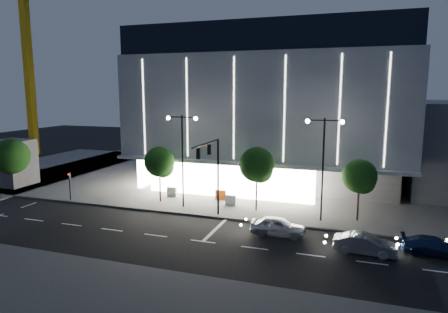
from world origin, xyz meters
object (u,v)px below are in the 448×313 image
object	(u,v)px
traffic_mast	(212,164)
barrier_d	(231,200)
street_lamp_west	(182,147)
tree_mid	(257,167)
tree_left	(160,164)
barrier_c	(221,195)
tower_crane	(31,36)
car_third	(435,246)
street_lamp_east	(323,154)
car_second	(365,244)
car_lead	(278,226)
tree_right	(360,178)
barrier_b	(172,192)
ped_signal_far	(70,183)

from	to	relation	value
traffic_mast	barrier_d	xyz separation A→B (m)	(0.21, 4.55, -4.38)
street_lamp_west	tree_mid	bearing A→B (deg)	8.26
tree_left	barrier_c	xyz separation A→B (m)	(5.60, 2.45, -3.38)
tower_crane	car_third	xyz separation A→B (m)	(59.01, -26.70, -19.88)
street_lamp_east	tower_crane	distance (m)	57.35
street_lamp_east	tree_mid	bearing A→B (deg)	170.31
traffic_mast	tree_left	bearing A→B (deg)	152.16
tower_crane	car_second	size ratio (longest dim) A/B	7.58
tree_mid	car_second	bearing A→B (deg)	-36.67
car_lead	barrier_d	xyz separation A→B (m)	(-5.90, 6.31, -0.08)
street_lamp_west	tree_right	bearing A→B (deg)	3.64
street_lamp_east	car_lead	bearing A→B (deg)	-123.13
barrier_b	barrier_c	size ratio (longest dim) A/B	1.00
car_third	ped_signal_far	bearing A→B (deg)	85.09
street_lamp_east	street_lamp_west	bearing A→B (deg)	180.00
car_lead	barrier_d	bearing A→B (deg)	41.86
barrier_b	barrier_c	distance (m)	5.35
traffic_mast	tower_crane	xyz separation A→B (m)	(-41.92, 24.66, 15.48)
traffic_mast	tree_left	xyz separation A→B (m)	(-6.97, 3.68, -0.99)
car_third	street_lamp_east	bearing A→B (deg)	60.49
car_lead	barrier_c	world-z (taller)	car_lead
tree_right	traffic_mast	bearing A→B (deg)	-162.98
street_lamp_west	tree_left	world-z (taller)	street_lamp_west
tree_left	barrier_d	distance (m)	7.99
tree_mid	barrier_c	world-z (taller)	tree_mid
street_lamp_east	traffic_mast	bearing A→B (deg)	-163.52
tree_left	car_second	size ratio (longest dim) A/B	1.36
car_third	barrier_b	distance (m)	25.03
street_lamp_west	tower_crane	world-z (taller)	tower_crane
barrier_c	barrier_d	distance (m)	2.24
tower_crane	tree_right	xyz separation A→B (m)	(53.95, -20.98, -16.62)
ped_signal_far	tree_left	bearing A→B (deg)	15.61
ped_signal_far	car_lead	world-z (taller)	ped_signal_far
tree_left	barrier_c	world-z (taller)	tree_left
tower_crane	ped_signal_far	bearing A→B (deg)	-42.20
tower_crane	tree_right	bearing A→B (deg)	-21.25
tower_crane	car_third	world-z (taller)	tower_crane
street_lamp_west	car_third	size ratio (longest dim) A/B	2.09
tree_left	car_third	world-z (taller)	tree_left
ped_signal_far	tree_mid	world-z (taller)	tree_mid
tree_left	barrier_b	bearing A→B (deg)	82.54
barrier_c	barrier_d	xyz separation A→B (m)	(1.59, -1.58, 0.00)
barrier_c	barrier_d	bearing A→B (deg)	-49.70
car_second	barrier_b	distance (m)	21.27
car_lead	car_second	size ratio (longest dim) A/B	1.02
barrier_d	traffic_mast	bearing A→B (deg)	-90.21
tree_mid	barrier_d	world-z (taller)	tree_mid
tree_right	car_second	bearing A→B (deg)	-86.01
tower_crane	car_second	xyz separation A→B (m)	(54.44, -28.05, -19.81)
ped_signal_far	tree_right	bearing A→B (deg)	5.14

